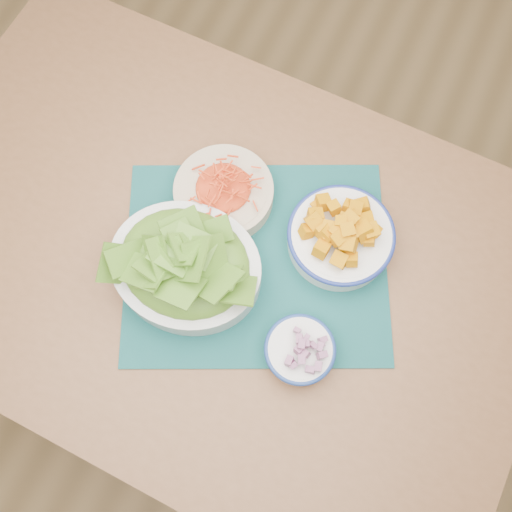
{
  "coord_description": "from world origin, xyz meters",
  "views": [
    {
      "loc": [
        0.02,
        -0.17,
        1.8
      ],
      "look_at": [
        -0.12,
        0.14,
        0.78
      ],
      "focal_mm": 40.0,
      "sensor_mm": 36.0,
      "label": 1
    }
  ],
  "objects_px": {
    "squash_bowl": "(341,234)",
    "onion_bowl": "(300,350)",
    "lettuce_bowl": "(185,264)",
    "carrot_bowl": "(224,191)",
    "table": "(213,265)",
    "placemat": "(256,261)"
  },
  "relations": [
    {
      "from": "lettuce_bowl",
      "to": "onion_bowl",
      "type": "xyz_separation_m",
      "value": [
        0.25,
        -0.05,
        -0.03
      ]
    },
    {
      "from": "lettuce_bowl",
      "to": "squash_bowl",
      "type": "bearing_deg",
      "value": 33.04
    },
    {
      "from": "carrot_bowl",
      "to": "table",
      "type": "bearing_deg",
      "value": -79.29
    },
    {
      "from": "placemat",
      "to": "onion_bowl",
      "type": "bearing_deg",
      "value": -66.32
    },
    {
      "from": "onion_bowl",
      "to": "carrot_bowl",
      "type": "bearing_deg",
      "value": 139.29
    },
    {
      "from": "table",
      "to": "lettuce_bowl",
      "type": "distance_m",
      "value": 0.16
    },
    {
      "from": "table",
      "to": "squash_bowl",
      "type": "distance_m",
      "value": 0.29
    },
    {
      "from": "table",
      "to": "onion_bowl",
      "type": "relative_size",
      "value": 10.32
    },
    {
      "from": "squash_bowl",
      "to": "onion_bowl",
      "type": "bearing_deg",
      "value": -86.28
    },
    {
      "from": "placemat",
      "to": "carrot_bowl",
      "type": "distance_m",
      "value": 0.15
    },
    {
      "from": "onion_bowl",
      "to": "placemat",
      "type": "bearing_deg",
      "value": 138.58
    },
    {
      "from": "carrot_bowl",
      "to": "squash_bowl",
      "type": "height_order",
      "value": "squash_bowl"
    },
    {
      "from": "table",
      "to": "carrot_bowl",
      "type": "xyz_separation_m",
      "value": [
        -0.02,
        0.11,
        0.13
      ]
    },
    {
      "from": "placemat",
      "to": "squash_bowl",
      "type": "distance_m",
      "value": 0.17
    },
    {
      "from": "squash_bowl",
      "to": "onion_bowl",
      "type": "relative_size",
      "value": 1.65
    },
    {
      "from": "placemat",
      "to": "onion_bowl",
      "type": "height_order",
      "value": "onion_bowl"
    },
    {
      "from": "placemat",
      "to": "lettuce_bowl",
      "type": "relative_size",
      "value": 1.69
    },
    {
      "from": "table",
      "to": "squash_bowl",
      "type": "height_order",
      "value": "squash_bowl"
    },
    {
      "from": "squash_bowl",
      "to": "lettuce_bowl",
      "type": "xyz_separation_m",
      "value": [
        -0.24,
        -0.18,
        0.01
      ]
    },
    {
      "from": "squash_bowl",
      "to": "lettuce_bowl",
      "type": "distance_m",
      "value": 0.3
    },
    {
      "from": "table",
      "to": "lettuce_bowl",
      "type": "height_order",
      "value": "lettuce_bowl"
    },
    {
      "from": "onion_bowl",
      "to": "squash_bowl",
      "type": "bearing_deg",
      "value": 93.72
    }
  ]
}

